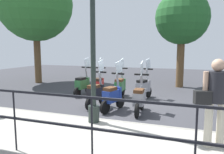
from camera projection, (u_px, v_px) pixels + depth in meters
The scene contains 14 objects.
ground_plane at pixel (124, 104), 7.53m from camera, with size 28.00×28.00×0.00m, color #38383D.
promenade_walkway at pixel (82, 137), 4.57m from camera, with size 2.20×20.00×0.15m.
fence_railing at pixel (50, 113), 3.48m from camera, with size 0.04×16.03×1.07m.
lamp_post_near at pixel (93, 34), 5.01m from camera, with size 0.26×0.90×4.70m.
pedestrian_with_bag at pixel (215, 96), 3.84m from camera, with size 0.44×0.62×1.59m.
tree_large at pixel (35, 4), 11.67m from camera, with size 3.98×3.98×6.27m.
tree_distant at pixel (182, 18), 10.43m from camera, with size 2.56×2.56×4.65m.
scooter_near_0 at pixel (140, 98), 6.40m from camera, with size 1.23×0.44×1.54m.
scooter_near_1 at pixel (113, 95), 6.68m from camera, with size 1.21×0.53×1.54m.
scooter_near_2 at pixel (96, 93), 7.10m from camera, with size 1.23×0.44×1.54m.
scooter_far_0 at pixel (144, 87), 8.19m from camera, with size 1.20×0.53×1.54m.
scooter_far_1 at pixel (120, 85), 8.47m from camera, with size 1.23×0.44×1.54m.
scooter_far_2 at pixel (99, 85), 8.64m from camera, with size 1.22×0.49×1.54m.
scooter_far_3 at pixel (83, 84), 8.85m from camera, with size 1.23×0.44×1.54m.
Camera 1 is at (-7.06, -2.05, 1.92)m, focal length 35.00 mm.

